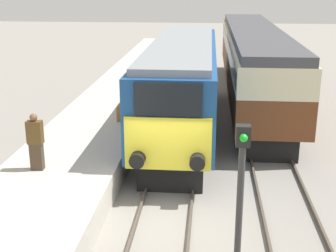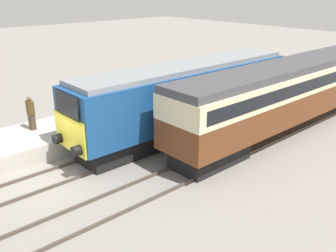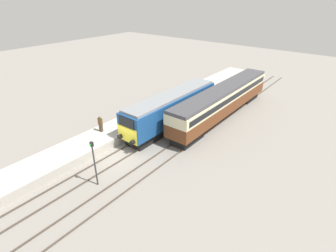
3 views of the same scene
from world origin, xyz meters
name	(u,v)px [view 1 (image 1 of 3)]	position (x,y,z in m)	size (l,w,h in m)	color
ground_plane	(163,224)	(0.00, 0.00, 0.00)	(120.00, 120.00, 0.00)	gray
platform_left	(106,119)	(-3.30, 8.00, 0.46)	(3.50, 50.00, 0.91)	#B7B2A8
rails_near_track	(177,155)	(0.00, 5.00, 0.07)	(1.51, 60.00, 0.14)	#4C4238
rails_far_track	(270,158)	(3.40, 5.00, 0.07)	(1.50, 60.00, 0.14)	#4C4238
locomotive	(182,81)	(0.00, 8.27, 2.15)	(2.70, 14.24, 3.85)	black
passenger_carriage	(253,56)	(3.40, 13.90, 2.34)	(2.75, 19.28, 3.83)	black
person_on_platform	(36,142)	(-3.83, 1.26, 1.76)	(0.44, 0.26, 1.70)	#473828
signal_post	(239,214)	(1.70, -3.69, 2.35)	(0.24, 0.28, 3.96)	#333333
luggage_crate	(127,113)	(-2.10, 6.47, 1.21)	(0.70, 0.56, 0.60)	olive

